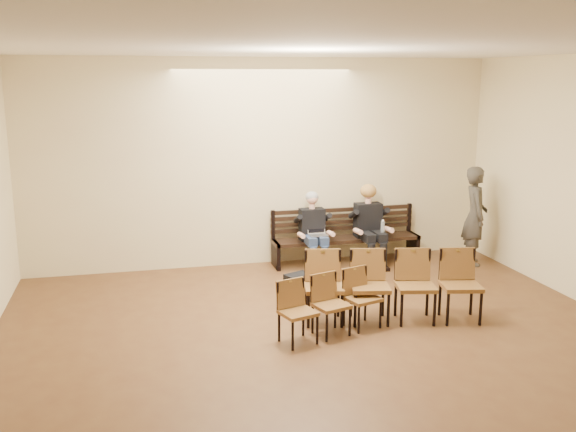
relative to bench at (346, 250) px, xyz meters
name	(u,v)px	position (x,y,z in m)	size (l,w,h in m)	color
ground	(365,398)	(-1.39, -4.65, -0.23)	(10.00, 10.00, 0.00)	brown
room_walls	(345,140)	(-1.39, -3.86, 2.31)	(8.02, 10.01, 3.51)	beige
bench	(346,250)	(0.00, 0.00, 0.00)	(2.60, 0.90, 0.45)	black
seated_man	(313,232)	(-0.63, -0.12, 0.39)	(0.52, 0.71, 1.24)	black
seated_woman	(370,226)	(0.38, -0.12, 0.43)	(0.56, 0.77, 1.30)	black
laptop	(318,237)	(-0.59, -0.26, 0.34)	(0.31, 0.24, 0.22)	silver
water_bottle	(382,234)	(0.53, -0.33, 0.34)	(0.07, 0.07, 0.22)	silver
bag	(298,283)	(-1.21, -1.32, -0.09)	(0.37, 0.26, 0.28)	black
passerby	(475,209)	(2.11, -0.60, 0.75)	(0.71, 0.47, 1.96)	#3B3630
chair_row_front	(393,287)	(-0.31, -2.77, 0.25)	(2.31, 0.52, 0.95)	brown
chair_row_back	(331,306)	(-1.23, -3.01, 0.16)	(1.38, 0.42, 0.77)	brown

